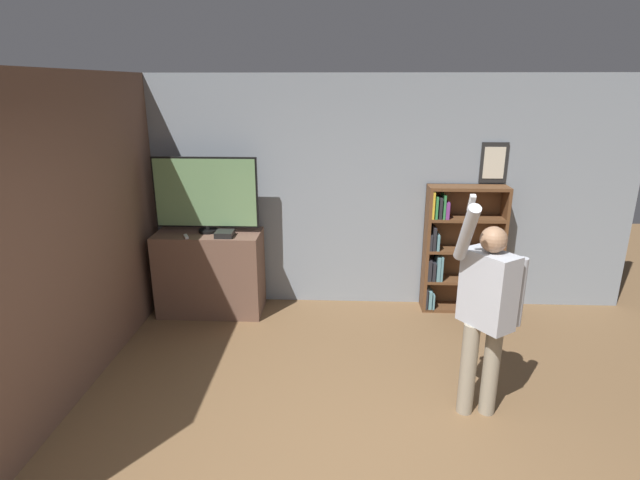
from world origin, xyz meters
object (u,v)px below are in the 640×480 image
Objects in this scene: television at (206,194)px; game_console at (225,234)px; bookshelf at (456,249)px; person at (487,306)px.

game_console is (0.23, -0.17, -0.41)m from television.
bookshelf is (2.63, 0.34, -0.25)m from game_console.
person is at bearing -96.22° from bookshelf.
person is (2.41, -1.67, -0.05)m from game_console.
television is at bearing 143.66° from game_console.
television is at bearing -176.49° from bookshelf.
bookshelf is at bearing 7.40° from game_console.
bookshelf is 2.03m from person.
bookshelf is (2.86, 0.17, -0.66)m from television.
television is 2.94m from bookshelf.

